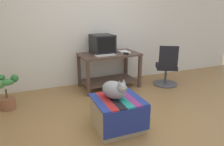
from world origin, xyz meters
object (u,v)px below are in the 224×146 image
Objects in this scene: tv_monitor at (102,44)px; stapler at (126,53)px; book at (124,52)px; office_chair at (167,68)px; desk at (109,64)px; potted_plant at (7,92)px; ottoman_with_blanket at (118,113)px; keyboard at (105,55)px; cat at (115,90)px.

stapler is (0.40, -0.30, -0.17)m from tv_monitor.
office_chair is (0.85, -0.35, -0.36)m from book.
office_chair reaches higher than book.
desk is 0.41m from book.
office_chair is at bearing -22.78° from tv_monitor.
book is 2.33m from potted_plant.
potted_plant is at bearing 141.82° from stapler.
desk is at bearing 72.86° from ottoman_with_blanket.
tv_monitor reaches higher than stapler.
book reaches higher than potted_plant.
tv_monitor is at bearing 12.62° from potted_plant.
cat is at bearing -108.10° from keyboard.
cat is (-0.51, -1.53, 0.07)m from desk.
desk is 3.13× the size of keyboard.
book is 0.19m from stapler.
cat is at bearing -40.06° from potted_plant.
book is 2.46× the size of stapler.
cat is at bearing -162.07° from stapler.
ottoman_with_blanket is (-0.36, -1.64, -0.69)m from tv_monitor.
stapler is (0.28, -0.22, 0.25)m from desk.
book reaches higher than desk.
tv_monitor is at bearing 77.50° from ottoman_with_blanket.
potted_plant is 0.66× the size of office_chair.
tv_monitor is at bearing 53.74° from cat.
office_chair is 0.98m from stapler.
office_chair is (1.66, 1.18, 0.16)m from ottoman_with_blanket.
potted_plant is (-1.80, -0.17, -0.45)m from keyboard.
tv_monitor reaches higher than cat.
keyboard is 1.86m from potted_plant.
potted_plant is at bearing 27.02° from office_chair.
ottoman_with_blanket is at bearing -120.11° from book.
desk reaches higher than ottoman_with_blanket.
stapler is (0.76, 1.34, 0.53)m from ottoman_with_blanket.
book reaches higher than ottoman_with_blanket.
office_chair reaches higher than cat.
desk is 1.24m from office_chair.
cat is 0.81× the size of potted_plant.
desk is 0.44m from tv_monitor.
ottoman_with_blanket is 1.63m from stapler.
potted_plant reaches higher than ottoman_with_blanket.
stapler is at bearing -10.62° from keyboard.
book is 0.56× the size of cat.
keyboard is 0.83× the size of cat.
tv_monitor reaches higher than office_chair.
desk is 1.98m from potted_plant.
desk is at bearing 9.57° from potted_plant.
cat is at bearing 62.27° from office_chair.
keyboard reaches higher than potted_plant.
keyboard reaches higher than cat.
ottoman_with_blanket is 0.72× the size of office_chair.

